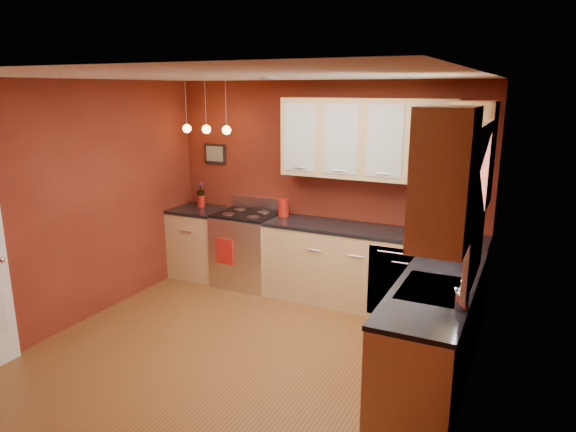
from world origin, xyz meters
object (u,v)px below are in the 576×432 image
at_px(coffee_maker, 425,225).
at_px(soap_pump, 461,295).
at_px(red_canister, 283,208).
at_px(sink, 433,291).
at_px(gas_range, 247,249).

xyz_separation_m(coffee_maker, soap_pump, (0.64, -1.87, 0.00)).
height_order(red_canister, soap_pump, red_canister).
bearing_deg(sink, soap_pump, -52.27).
height_order(red_canister, coffee_maker, coffee_maker).
height_order(gas_range, soap_pump, soap_pump).
bearing_deg(red_canister, soap_pump, -38.90).
xyz_separation_m(gas_range, soap_pump, (2.87, -1.82, 0.57)).
height_order(sink, coffee_maker, sink).
bearing_deg(soap_pump, gas_range, 147.60).
bearing_deg(sink, coffee_maker, 104.05).
relative_size(red_canister, coffee_maker, 0.95).
xyz_separation_m(red_canister, soap_pump, (2.40, -1.94, -0.00)).
distance_m(gas_range, soap_pump, 3.45).
bearing_deg(red_canister, sink, -36.90).
height_order(gas_range, red_canister, red_canister).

